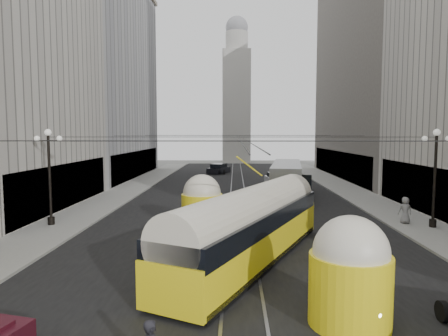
{
  "coord_description": "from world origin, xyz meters",
  "views": [
    {
      "loc": [
        -0.3,
        -7.95,
        6.22
      ],
      "look_at": [
        -0.92,
        14.4,
        4.29
      ],
      "focal_mm": 32.0,
      "sensor_mm": 36.0,
      "label": 1
    }
  ],
  "objects": [
    {
      "name": "building_right_far",
      "position": [
        20.0,
        48.0,
        16.31
      ],
      "size": [
        12.6,
        32.6,
        32.6
      ],
      "color": "#514C47",
      "rests_on": "ground"
    },
    {
      "name": "road",
      "position": [
        0.0,
        32.5,
        0.0
      ],
      "size": [
        20.0,
        85.0,
        0.02
      ],
      "primitive_type": "cube",
      "color": "black",
      "rests_on": "ground"
    },
    {
      "name": "streetcar",
      "position": [
        0.5,
        11.07,
        1.79
      ],
      "size": [
        8.51,
        15.38,
        3.66
      ],
      "color": "yellow",
      "rests_on": "ground"
    },
    {
      "name": "sidewalk_right",
      "position": [
        12.0,
        36.0,
        0.07
      ],
      "size": [
        4.0,
        72.0,
        0.15
      ],
      "primitive_type": "cube",
      "color": "gray",
      "rests_on": "ground"
    },
    {
      "name": "catenary",
      "position": [
        0.12,
        31.49,
        5.88
      ],
      "size": [
        25.0,
        72.0,
        0.23
      ],
      "color": "black",
      "rests_on": "ground"
    },
    {
      "name": "rail_right",
      "position": [
        0.75,
        32.5,
        0.0
      ],
      "size": [
        0.12,
        85.0,
        0.04
      ],
      "primitive_type": "cube",
      "color": "gray",
      "rests_on": "ground"
    },
    {
      "name": "pedestrian_sidewalk_right",
      "position": [
        11.23,
        19.04,
        1.05
      ],
      "size": [
        0.89,
        0.56,
        1.8
      ],
      "primitive_type": "imported",
      "rotation": [
        0.0,
        0.0,
        3.16
      ],
      "color": "gray",
      "rests_on": "sidewalk_right"
    },
    {
      "name": "sidewalk_left",
      "position": [
        -12.0,
        36.0,
        0.07
      ],
      "size": [
        4.0,
        72.0,
        0.15
      ],
      "primitive_type": "cube",
      "color": "gray",
      "rests_on": "ground"
    },
    {
      "name": "rail_left",
      "position": [
        -0.75,
        32.5,
        0.0
      ],
      "size": [
        0.12,
        85.0,
        0.04
      ],
      "primitive_type": "cube",
      "color": "gray",
      "rests_on": "ground"
    },
    {
      "name": "sedan_dark_far",
      "position": [
        -2.85,
        54.16,
        0.7
      ],
      "size": [
        3.66,
        5.28,
        1.54
      ],
      "color": "black",
      "rests_on": "ground"
    },
    {
      "name": "distant_tower",
      "position": [
        0.0,
        80.0,
        14.97
      ],
      "size": [
        6.0,
        6.0,
        31.36
      ],
      "color": "#B2AFA8",
      "rests_on": "ground"
    },
    {
      "name": "sedan_white_far",
      "position": [
        4.66,
        40.47,
        0.67
      ],
      "size": [
        2.49,
        4.87,
        1.47
      ],
      "color": "white",
      "rests_on": "ground"
    },
    {
      "name": "city_bus",
      "position": [
        4.85,
        31.8,
        1.8
      ],
      "size": [
        4.51,
        13.24,
        3.29
      ],
      "color": "gray",
      "rests_on": "ground"
    },
    {
      "name": "building_left_far",
      "position": [
        -19.99,
        48.0,
        14.31
      ],
      "size": [
        12.6,
        28.6,
        28.6
      ],
      "color": "#999999",
      "rests_on": "ground"
    },
    {
      "name": "lamppost_right_mid",
      "position": [
        12.6,
        18.0,
        3.74
      ],
      "size": [
        1.86,
        0.44,
        6.37
      ],
      "color": "black",
      "rests_on": "sidewalk_right"
    },
    {
      "name": "lamppost_left_mid",
      "position": [
        -12.6,
        18.0,
        3.74
      ],
      "size": [
        1.86,
        0.44,
        6.37
      ],
      "color": "black",
      "rests_on": "sidewalk_left"
    }
  ]
}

